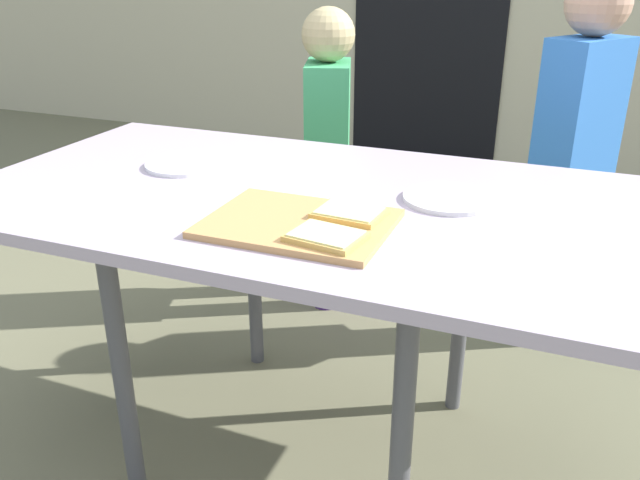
{
  "coord_description": "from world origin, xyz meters",
  "views": [
    {
      "loc": [
        0.51,
        -1.22,
        1.15
      ],
      "look_at": [
        0.03,
        0.0,
        0.58
      ],
      "focal_mm": 36.79,
      "sensor_mm": 36.0,
      "label": 1
    }
  ],
  "objects_px": {
    "dining_table": "(309,217)",
    "pizza_slice_far_right": "(349,213)",
    "cutting_board": "(299,223)",
    "child_left": "(328,142)",
    "pizza_slice_near_right": "(326,236)",
    "plate_white_right": "(449,198)",
    "plate_white_left": "(185,164)",
    "child_right": "(576,141)"
  },
  "relations": [
    {
      "from": "cutting_board",
      "to": "child_left",
      "type": "distance_m",
      "value": 1.0
    },
    {
      "from": "plate_white_right",
      "to": "child_left",
      "type": "xyz_separation_m",
      "value": [
        -0.54,
        0.7,
        -0.11
      ]
    },
    {
      "from": "pizza_slice_near_right",
      "to": "plate_white_left",
      "type": "height_order",
      "value": "pizza_slice_near_right"
    },
    {
      "from": "child_right",
      "to": "cutting_board",
      "type": "bearing_deg",
      "value": -115.36
    },
    {
      "from": "cutting_board",
      "to": "child_left",
      "type": "bearing_deg",
      "value": 107.88
    },
    {
      "from": "cutting_board",
      "to": "pizza_slice_near_right",
      "type": "relative_size",
      "value": 2.45
    },
    {
      "from": "dining_table",
      "to": "child_right",
      "type": "distance_m",
      "value": 0.95
    },
    {
      "from": "plate_white_left",
      "to": "plate_white_right",
      "type": "bearing_deg",
      "value": -0.48
    },
    {
      "from": "pizza_slice_near_right",
      "to": "plate_white_right",
      "type": "bearing_deg",
      "value": 63.72
    },
    {
      "from": "child_left",
      "to": "child_right",
      "type": "distance_m",
      "value": 0.77
    },
    {
      "from": "dining_table",
      "to": "child_left",
      "type": "xyz_separation_m",
      "value": [
        -0.25,
        0.77,
        -0.05
      ]
    },
    {
      "from": "pizza_slice_near_right",
      "to": "child_right",
      "type": "height_order",
      "value": "child_right"
    },
    {
      "from": "pizza_slice_near_right",
      "to": "cutting_board",
      "type": "bearing_deg",
      "value": 140.97
    },
    {
      "from": "dining_table",
      "to": "pizza_slice_near_right",
      "type": "relative_size",
      "value": 10.77
    },
    {
      "from": "plate_white_left",
      "to": "dining_table",
      "type": "bearing_deg",
      "value": -12.03
    },
    {
      "from": "dining_table",
      "to": "plate_white_left",
      "type": "distance_m",
      "value": 0.37
    },
    {
      "from": "cutting_board",
      "to": "dining_table",
      "type": "bearing_deg",
      "value": 106.61
    },
    {
      "from": "plate_white_right",
      "to": "plate_white_left",
      "type": "distance_m",
      "value": 0.64
    },
    {
      "from": "pizza_slice_far_right",
      "to": "dining_table",
      "type": "bearing_deg",
      "value": 138.17
    },
    {
      "from": "pizza_slice_near_right",
      "to": "pizza_slice_far_right",
      "type": "distance_m",
      "value": 0.12
    },
    {
      "from": "pizza_slice_far_right",
      "to": "plate_white_left",
      "type": "xyz_separation_m",
      "value": [
        -0.49,
        0.19,
        -0.01
      ]
    },
    {
      "from": "pizza_slice_near_right",
      "to": "pizza_slice_far_right",
      "type": "xyz_separation_m",
      "value": [
        0.0,
        0.12,
        0.0
      ]
    },
    {
      "from": "cutting_board",
      "to": "child_left",
      "type": "xyz_separation_m",
      "value": [
        -0.31,
        0.95,
        -0.11
      ]
    },
    {
      "from": "cutting_board",
      "to": "pizza_slice_far_right",
      "type": "height_order",
      "value": "pizza_slice_far_right"
    },
    {
      "from": "dining_table",
      "to": "pizza_slice_far_right",
      "type": "xyz_separation_m",
      "value": [
        0.13,
        -0.12,
        0.07
      ]
    },
    {
      "from": "cutting_board",
      "to": "pizza_slice_far_right",
      "type": "bearing_deg",
      "value": 34.24
    },
    {
      "from": "pizza_slice_near_right",
      "to": "plate_white_left",
      "type": "relative_size",
      "value": 0.73
    },
    {
      "from": "pizza_slice_near_right",
      "to": "pizza_slice_far_right",
      "type": "relative_size",
      "value": 1.04
    },
    {
      "from": "pizza_slice_far_right",
      "to": "pizza_slice_near_right",
      "type": "bearing_deg",
      "value": -90.17
    },
    {
      "from": "dining_table",
      "to": "pizza_slice_far_right",
      "type": "distance_m",
      "value": 0.19
    },
    {
      "from": "pizza_slice_near_right",
      "to": "plate_white_left",
      "type": "bearing_deg",
      "value": 147.06
    },
    {
      "from": "child_left",
      "to": "dining_table",
      "type": "bearing_deg",
      "value": -71.83
    },
    {
      "from": "dining_table",
      "to": "cutting_board",
      "type": "height_order",
      "value": "cutting_board"
    },
    {
      "from": "plate_white_right",
      "to": "child_left",
      "type": "height_order",
      "value": "child_left"
    },
    {
      "from": "plate_white_right",
      "to": "pizza_slice_far_right",
      "type": "bearing_deg",
      "value": -128.9
    },
    {
      "from": "plate_white_right",
      "to": "plate_white_left",
      "type": "xyz_separation_m",
      "value": [
        -0.64,
        0.01,
        0.0
      ]
    },
    {
      "from": "dining_table",
      "to": "child_left",
      "type": "distance_m",
      "value": 0.82
    },
    {
      "from": "pizza_slice_far_right",
      "to": "child_left",
      "type": "height_order",
      "value": "child_left"
    },
    {
      "from": "dining_table",
      "to": "plate_white_right",
      "type": "bearing_deg",
      "value": 13.77
    },
    {
      "from": "cutting_board",
      "to": "child_right",
      "type": "relative_size",
      "value": 0.3
    },
    {
      "from": "plate_white_left",
      "to": "child_right",
      "type": "bearing_deg",
      "value": 39.94
    },
    {
      "from": "plate_white_left",
      "to": "child_left",
      "type": "bearing_deg",
      "value": 81.89
    }
  ]
}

